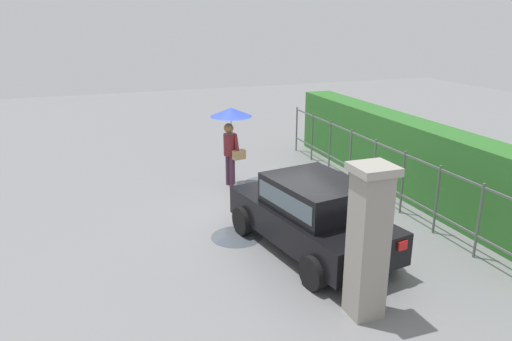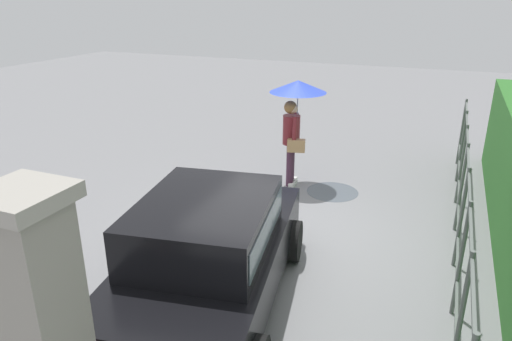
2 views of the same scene
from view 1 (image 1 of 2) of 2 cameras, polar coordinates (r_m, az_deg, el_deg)
The scene contains 8 objects.
ground_plane at distance 11.63m, azimuth 2.99°, elevation -4.74°, with size 40.00×40.00×0.00m, color slate.
car at distance 9.54m, azimuth 6.59°, elevation -4.80°, with size 3.93×2.36×1.48m.
pedestrian at distance 12.95m, azimuth -2.93°, elevation 5.21°, with size 1.10×1.10×2.11m.
gate_pillar at distance 7.51m, azimuth 12.92°, elevation -7.99°, with size 0.60×0.60×2.42m.
fence_section at distance 12.62m, azimuth 13.61°, elevation 0.58°, with size 9.40×0.05×1.50m.
hedge_row at distance 13.15m, azimuth 17.26°, elevation 1.53°, with size 10.35×0.90×1.90m, color #2D6B28.
puddle_near at distance 10.34m, azimuth -2.26°, elevation -7.70°, with size 1.08×1.08×0.00m, color #4C545B.
puddle_far at distance 13.54m, azimuth 0.79°, elevation -1.39°, with size 1.01×1.01×0.00m, color #4C545B.
Camera 1 is at (9.87, -4.24, 4.45)m, focal length 34.37 mm.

